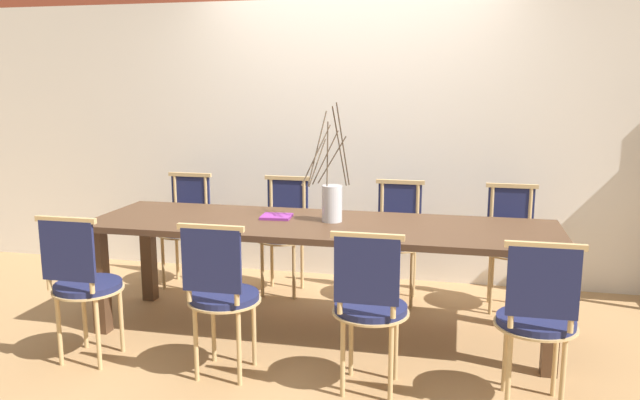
{
  "coord_description": "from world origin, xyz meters",
  "views": [
    {
      "loc": [
        0.87,
        -3.83,
        1.64
      ],
      "look_at": [
        0.0,
        0.0,
        0.89
      ],
      "focal_mm": 35.0,
      "sensor_mm": 36.0,
      "label": 1
    }
  ],
  "objects": [
    {
      "name": "vase_centerpiece",
      "position": [
        0.07,
        0.06,
        0.88
      ],
      "size": [
        0.3,
        0.3,
        0.77
      ],
      "color": "silver",
      "rests_on": "dining_table"
    },
    {
      "name": "chair_far_right",
      "position": [
        1.25,
        0.75,
        0.5
      ],
      "size": [
        0.41,
        0.41,
        0.91
      ],
      "rotation": [
        0.0,
        0.0,
        3.14
      ],
      "color": "#1E234C",
      "rests_on": "ground_plane"
    },
    {
      "name": "wall_rear",
      "position": [
        0.0,
        1.28,
        1.6
      ],
      "size": [
        12.0,
        0.06,
        3.2
      ],
      "color": "silver",
      "rests_on": "ground_plane"
    },
    {
      "name": "chair_near_leftend",
      "position": [
        -1.25,
        -0.75,
        0.5
      ],
      "size": [
        0.41,
        0.41,
        0.91
      ],
      "color": "#1E234C",
      "rests_on": "ground_plane"
    },
    {
      "name": "book_stack",
      "position": [
        -0.32,
        0.08,
        0.75
      ],
      "size": [
        0.21,
        0.19,
        0.02
      ],
      "color": "#842D8C",
      "rests_on": "dining_table"
    },
    {
      "name": "chair_near_right",
      "position": [
        1.27,
        -0.75,
        0.5
      ],
      "size": [
        0.41,
        0.41,
        0.91
      ],
      "color": "#1E234C",
      "rests_on": "ground_plane"
    },
    {
      "name": "chair_near_left",
      "position": [
        -0.39,
        -0.75,
        0.5
      ],
      "size": [
        0.41,
        0.41,
        0.91
      ],
      "color": "#1E234C",
      "rests_on": "ground_plane"
    },
    {
      "name": "chair_near_center",
      "position": [
        0.44,
        -0.75,
        0.5
      ],
      "size": [
        0.41,
        0.41,
        0.91
      ],
      "color": "#1E234C",
      "rests_on": "ground_plane"
    },
    {
      "name": "ground_plane",
      "position": [
        0.0,
        0.0,
        0.0
      ],
      "size": [
        16.0,
        16.0,
        0.0
      ],
      "primitive_type": "plane",
      "color": "#A87F51"
    },
    {
      "name": "chair_far_left",
      "position": [
        -0.46,
        0.75,
        0.5
      ],
      "size": [
        0.41,
        0.41,
        0.91
      ],
      "rotation": [
        0.0,
        0.0,
        3.14
      ],
      "color": "#1E234C",
      "rests_on": "ground_plane"
    },
    {
      "name": "dining_table",
      "position": [
        0.0,
        0.0,
        0.66
      ],
      "size": [
        3.02,
        0.86,
        0.74
      ],
      "color": "#4C3321",
      "rests_on": "ground_plane"
    },
    {
      "name": "chair_far_leftend",
      "position": [
        -1.29,
        0.75,
        0.5
      ],
      "size": [
        0.41,
        0.41,
        0.91
      ],
      "rotation": [
        0.0,
        0.0,
        3.14
      ],
      "color": "#1E234C",
      "rests_on": "ground_plane"
    },
    {
      "name": "chair_far_center",
      "position": [
        0.43,
        0.75,
        0.5
      ],
      "size": [
        0.41,
        0.41,
        0.91
      ],
      "rotation": [
        0.0,
        0.0,
        3.14
      ],
      "color": "#1E234C",
      "rests_on": "ground_plane"
    }
  ]
}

